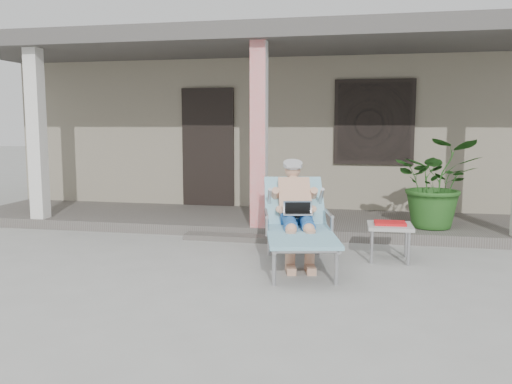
# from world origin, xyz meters

# --- Properties ---
(ground) EXTENTS (60.00, 60.00, 0.00)m
(ground) POSITION_xyz_m (0.00, 0.00, 0.00)
(ground) COLOR #9E9E99
(ground) RESTS_ON ground
(house) EXTENTS (10.40, 5.40, 3.30)m
(house) POSITION_xyz_m (0.00, 6.50, 1.67)
(house) COLOR gray
(house) RESTS_ON ground
(porch_deck) EXTENTS (10.00, 2.00, 0.15)m
(porch_deck) POSITION_xyz_m (0.00, 3.00, 0.07)
(porch_deck) COLOR #605B56
(porch_deck) RESTS_ON ground
(porch_overhang) EXTENTS (10.00, 2.30, 2.85)m
(porch_overhang) POSITION_xyz_m (0.00, 2.95, 2.79)
(porch_overhang) COLOR silver
(porch_overhang) RESTS_ON porch_deck
(porch_step) EXTENTS (2.00, 0.30, 0.07)m
(porch_step) POSITION_xyz_m (0.00, 1.85, 0.04)
(porch_step) COLOR #605B56
(porch_step) RESTS_ON ground
(lounger) EXTENTS (1.11, 2.00, 1.26)m
(lounger) POSITION_xyz_m (0.72, 0.84, 0.78)
(lounger) COLOR #B7B7BC
(lounger) RESTS_ON ground
(side_table) EXTENTS (0.54, 0.54, 0.47)m
(side_table) POSITION_xyz_m (1.79, 1.14, 0.39)
(side_table) COLOR #A8A9A4
(side_table) RESTS_ON ground
(potted_palm) EXTENTS (1.21, 1.07, 1.28)m
(potted_palm) POSITION_xyz_m (2.48, 2.59, 0.79)
(potted_palm) COLOR #26591E
(potted_palm) RESTS_ON porch_deck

